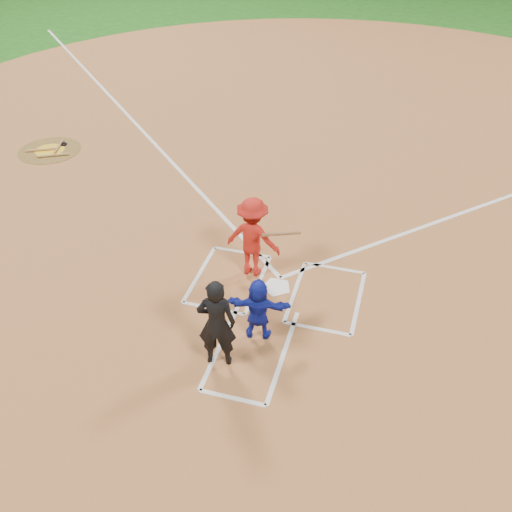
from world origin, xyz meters
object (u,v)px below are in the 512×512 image
(on_deck_circle, at_px, (50,150))
(batter_at_plate, at_px, (253,237))
(home_plate, at_px, (276,287))
(umpire, at_px, (217,323))
(catcher, at_px, (258,309))

(on_deck_circle, xyz_separation_m, batter_at_plate, (6.93, -3.65, 0.84))
(home_plate, distance_m, batter_at_plate, 1.07)
(umpire, distance_m, batter_at_plate, 2.46)
(on_deck_circle, distance_m, umpire, 9.36)
(umpire, relative_size, batter_at_plate, 1.01)
(home_plate, height_order, umpire, umpire)
(umpire, bearing_deg, catcher, -133.24)
(home_plate, bearing_deg, umpire, 77.62)
(home_plate, height_order, on_deck_circle, home_plate)
(home_plate, xyz_separation_m, umpire, (-0.46, -2.11, 0.84))
(batter_at_plate, bearing_deg, umpire, -87.32)
(catcher, relative_size, umpire, 0.71)
(batter_at_plate, bearing_deg, home_plate, -30.91)
(catcher, distance_m, umpire, 0.93)
(home_plate, distance_m, on_deck_circle, 8.51)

